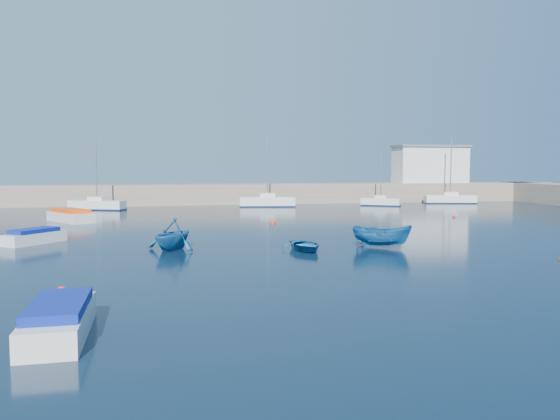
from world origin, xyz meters
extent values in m
plane|color=black|center=(0.00, 0.00, 0.00)|extent=(220.00, 220.00, 0.00)
cube|color=gray|center=(0.00, 46.00, 1.30)|extent=(96.00, 4.50, 2.60)
cube|color=silver|center=(30.00, 46.00, 5.10)|extent=(10.00, 4.00, 5.00)
cube|color=silver|center=(-14.28, 38.86, 0.54)|extent=(6.51, 3.95, 1.08)
cylinder|color=#B7BABC|center=(-14.28, 38.86, 4.70)|extent=(0.16, 0.16, 7.25)
cube|color=silver|center=(5.51, 39.87, 0.59)|extent=(6.91, 2.85, 1.19)
cylinder|color=#B7BABC|center=(5.51, 39.87, 5.04)|extent=(0.18, 0.18, 7.71)
cube|color=silver|center=(19.65, 38.52, 0.47)|extent=(4.81, 3.69, 0.94)
cylinder|color=#B7BABC|center=(19.65, 38.52, 3.71)|extent=(0.14, 0.14, 5.54)
cube|color=silver|center=(30.45, 40.96, 0.54)|extent=(6.86, 3.33, 1.08)
cylinder|color=#B7BABC|center=(30.45, 40.96, 4.89)|extent=(0.16, 0.16, 7.61)
cube|color=silver|center=(-14.70, 11.35, 0.35)|extent=(3.54, 3.98, 0.71)
cube|color=navy|center=(-14.70, 11.35, 0.84)|extent=(2.87, 3.15, 0.26)
cube|color=silver|center=(-14.89, 25.42, 0.42)|extent=(4.77, 5.72, 0.84)
cube|color=#FD4F0E|center=(-14.89, 25.42, 0.99)|extent=(3.90, 4.51, 0.31)
cube|color=silver|center=(-9.39, -9.16, 0.38)|extent=(1.70, 4.55, 0.77)
cube|color=navy|center=(-9.39, -9.16, 0.91)|extent=(1.59, 3.42, 0.29)
imported|color=#14548D|center=(1.53, 5.09, 0.32)|extent=(2.63, 3.35, 0.63)
imported|color=#14548D|center=(-6.07, 6.97, 0.92)|extent=(4.48, 4.60, 1.84)
imported|color=#14548D|center=(6.41, 5.37, 0.69)|extent=(3.80, 2.79, 1.38)
sphere|color=#FF2E0D|center=(-10.40, -3.38, 0.00)|extent=(0.50, 0.50, 0.50)
sphere|color=red|center=(5.40, 6.25, 0.00)|extent=(0.41, 0.41, 0.41)
sphere|color=#FF2E0D|center=(2.57, 20.78, 0.00)|extent=(0.49, 0.49, 0.49)
sphere|color=red|center=(20.59, 22.19, 0.00)|extent=(0.38, 0.38, 0.38)
camera|label=1|loc=(-6.18, -25.62, 4.92)|focal=35.00mm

